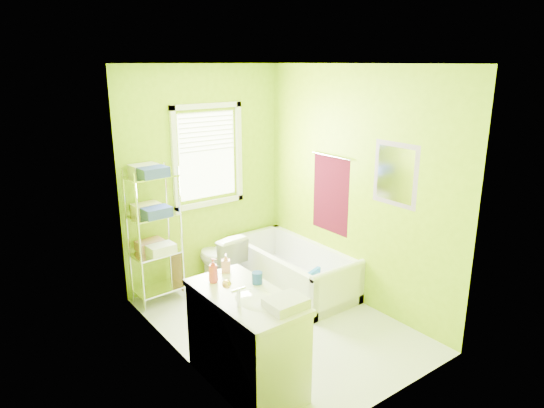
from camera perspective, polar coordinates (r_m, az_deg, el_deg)
ground at (r=5.18m, az=0.65°, el=-13.91°), size 2.90×2.90×0.00m
room_envelope at (r=4.60m, az=0.71°, el=2.96°), size 2.14×2.94×2.62m
window at (r=5.78m, az=-7.56°, el=6.28°), size 0.92×0.05×1.22m
door at (r=3.46m, az=-2.99°, el=-11.47°), size 0.09×0.80×2.00m
right_wall_decor at (r=5.32m, az=9.71°, el=2.06°), size 0.04×1.48×1.17m
bathtub at (r=5.86m, az=2.60°, el=-8.32°), size 0.76×1.63×0.53m
toilet at (r=5.88m, az=-6.17°, el=-6.45°), size 0.44×0.70×0.68m
vanity at (r=4.15m, az=-3.00°, el=-15.28°), size 0.56×1.09×1.04m
wire_shelf_unit at (r=5.43m, az=-13.68°, el=-1.92°), size 0.54×0.43×1.57m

